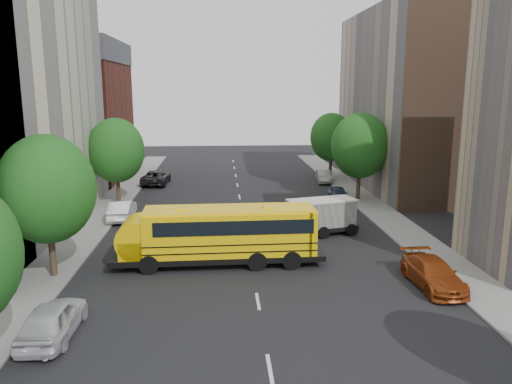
{
  "coord_description": "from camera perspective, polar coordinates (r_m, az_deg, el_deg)",
  "views": [
    {
      "loc": [
        -1.69,
        -30.76,
        10.24
      ],
      "look_at": [
        0.61,
        2.0,
        3.39
      ],
      "focal_mm": 35.0,
      "sensor_mm": 36.0,
      "label": 1
    }
  ],
  "objects": [
    {
      "name": "ground",
      "position": [
        32.46,
        -0.83,
        -6.61
      ],
      "size": [
        120.0,
        120.0,
        0.0
      ],
      "primitive_type": "plane",
      "color": "black",
      "rests_on": "ground"
    },
    {
      "name": "sidewalk_left",
      "position": [
        38.45,
        -18.69,
        -4.21
      ],
      "size": [
        3.0,
        80.0,
        0.12
      ],
      "primitive_type": "cube",
      "color": "slate",
      "rests_on": "ground"
    },
    {
      "name": "sidewalk_right",
      "position": [
        39.45,
        15.7,
        -3.63
      ],
      "size": [
        3.0,
        80.0,
        0.12
      ],
      "primitive_type": "cube",
      "color": "slate",
      "rests_on": "ground"
    },
    {
      "name": "lane_markings",
      "position": [
        42.06,
        -1.59,
        -2.31
      ],
      "size": [
        0.15,
        64.0,
        0.01
      ],
      "primitive_type": "cube",
      "color": "silver",
      "rests_on": "ground"
    },
    {
      "name": "building_left_redbrick",
      "position": [
        61.1,
        -19.67,
        7.59
      ],
      "size": [
        10.0,
        15.0,
        13.0
      ],
      "primitive_type": "cube",
      "color": "maroon",
      "rests_on": "ground"
    },
    {
      "name": "building_right_far",
      "position": [
        54.46,
        17.45,
        9.94
      ],
      "size": [
        10.0,
        22.0,
        18.0
      ],
      "primitive_type": "cube",
      "color": "tan",
      "rests_on": "ground"
    },
    {
      "name": "building_right_sidewall",
      "position": [
        44.38,
        22.64,
        9.29
      ],
      "size": [
        10.1,
        0.3,
        18.0
      ],
      "primitive_type": "cube",
      "color": "brown",
      "rests_on": "ground"
    },
    {
      "name": "street_tree_1",
      "position": [
        28.82,
        -22.78,
        0.28
      ],
      "size": [
        5.12,
        5.12,
        7.9
      ],
      "color": "#38281C",
      "rests_on": "ground"
    },
    {
      "name": "street_tree_2",
      "position": [
        46.04,
        -15.7,
        4.59
      ],
      "size": [
        4.99,
        4.99,
        7.71
      ],
      "color": "#38281C",
      "rests_on": "ground"
    },
    {
      "name": "street_tree_4",
      "position": [
        46.81,
        11.79,
        5.2
      ],
      "size": [
        5.25,
        5.25,
        8.1
      ],
      "color": "#38281C",
      "rests_on": "ground"
    },
    {
      "name": "street_tree_5",
      "position": [
        58.42,
        8.6,
        6.21
      ],
      "size": [
        4.86,
        4.86,
        7.51
      ],
      "color": "#38281C",
      "rests_on": "ground"
    },
    {
      "name": "school_bus",
      "position": [
        29.37,
        -4.6,
        -4.66
      ],
      "size": [
        12.44,
        3.31,
        3.49
      ],
      "rotation": [
        0.0,
        0.0,
        0.02
      ],
      "color": "black",
      "rests_on": "ground"
    },
    {
      "name": "safari_truck",
      "position": [
        35.55,
        6.85,
        -2.79
      ],
      "size": [
        6.28,
        3.56,
        2.55
      ],
      "rotation": [
        0.0,
        0.0,
        0.26
      ],
      "color": "black",
      "rests_on": "ground"
    },
    {
      "name": "parked_car_0",
      "position": [
        23.04,
        -22.22,
        -13.35
      ],
      "size": [
        1.97,
        4.69,
        1.59
      ],
      "primitive_type": "imported",
      "rotation": [
        0.0,
        0.0,
        3.12
      ],
      "color": "silver",
      "rests_on": "ground"
    },
    {
      "name": "parked_car_1",
      "position": [
        40.94,
        -15.05,
        -1.99
      ],
      "size": [
        1.79,
        4.78,
        1.56
      ],
      "primitive_type": "imported",
      "rotation": [
        0.0,
        0.0,
        3.17
      ],
      "color": "white",
      "rests_on": "ground"
    },
    {
      "name": "parked_car_2",
      "position": [
        55.15,
        -11.36,
        1.68
      ],
      "size": [
        2.86,
        5.78,
        1.58
      ],
      "primitive_type": "imported",
      "rotation": [
        0.0,
        0.0,
        3.1
      ],
      "color": "black",
      "rests_on": "ground"
    },
    {
      "name": "parked_car_3",
      "position": [
        28.03,
        19.57,
        -8.77
      ],
      "size": [
        2.22,
        5.09,
        1.46
      ],
      "primitive_type": "imported",
      "rotation": [
        0.0,
        0.0,
        0.04
      ],
      "color": "#8E3912",
      "rests_on": "ground"
    },
    {
      "name": "parked_car_4",
      "position": [
        46.76,
        9.39,
        -0.21
      ],
      "size": [
        1.86,
        3.95,
        1.31
      ],
      "primitive_type": "imported",
      "rotation": [
        0.0,
        0.0,
        -0.08
      ],
      "color": "#323C59",
      "rests_on": "ground"
    },
    {
      "name": "parked_car_5",
      "position": [
        55.7,
        7.75,
        1.79
      ],
      "size": [
        1.79,
        4.25,
        1.36
      ],
      "primitive_type": "imported",
      "rotation": [
        0.0,
        0.0,
        -0.08
      ],
      "color": "gray",
      "rests_on": "ground"
    }
  ]
}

